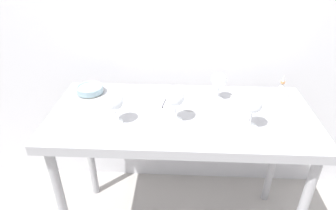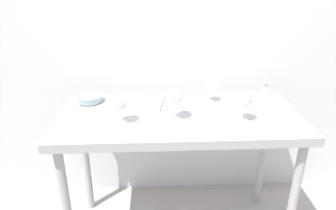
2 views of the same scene
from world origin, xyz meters
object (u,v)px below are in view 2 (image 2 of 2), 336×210
open_notebook (163,103)px  tasting_sheet_upper (111,112)px  wine_glass_near_center (174,97)px  decanter_funnel (265,92)px  wine_glass_near_right (244,100)px  wine_glass_near_left (119,103)px  wine_glass_far_right (210,85)px  tasting_sheet_lower (238,105)px  tasting_bowl (90,98)px

open_notebook → tasting_sheet_upper: bearing=-150.4°
wine_glass_near_center → open_notebook: (-0.06, 0.22, -0.13)m
tasting_sheet_upper → decanter_funnel: bearing=38.8°
wine_glass_near_right → tasting_sheet_upper: size_ratio=0.66×
wine_glass_near_left → wine_glass_far_right: 0.60m
wine_glass_near_right → decanter_funnel: (0.24, 0.33, -0.08)m
wine_glass_near_left → decanter_funnel: size_ratio=1.26×
wine_glass_near_center → tasting_sheet_lower: 0.46m
tasting_sheet_lower → wine_glass_near_center: bearing=-153.3°
wine_glass_far_right → decanter_funnel: (0.37, 0.05, -0.07)m
open_notebook → wine_glass_near_center: bearing=-66.2°
open_notebook → tasting_sheet_lower: 0.46m
wine_glass_far_right → decanter_funnel: wine_glass_far_right is taller
wine_glass_near_right → decanter_funnel: wine_glass_near_right is taller
wine_glass_near_right → open_notebook: 0.51m
wine_glass_far_right → wine_glass_near_left: bearing=-153.2°
wine_glass_near_left → wine_glass_far_right: size_ratio=1.06×
wine_glass_far_right → open_notebook: bearing=-176.5°
tasting_bowl → wine_glass_near_center: bearing=-28.0°
tasting_sheet_upper → tasting_bowl: 0.23m
wine_glass_near_right → decanter_funnel: size_ratio=1.28×
tasting_bowl → decanter_funnel: (1.12, 0.01, 0.02)m
wine_glass_far_right → tasting_sheet_upper: bearing=-167.7°
wine_glass_near_left → wine_glass_near_right: 0.66m
wine_glass_near_center → tasting_bowl: size_ratio=1.18×
wine_glass_near_center → tasting_bowl: (-0.51, 0.27, -0.11)m
tasting_sheet_upper → wine_glass_near_center: bearing=11.8°
wine_glass_near_center → decanter_funnel: bearing=25.4°
tasting_bowl → wine_glass_near_right: bearing=-19.4°
tasting_bowl → wine_glass_near_left: bearing=-54.3°
wine_glass_far_right → tasting_sheet_lower: 0.21m
tasting_sheet_upper → decanter_funnel: (0.97, 0.18, 0.04)m
wine_glass_near_center → open_notebook: 0.26m
wine_glass_near_center → decanter_funnel: wine_glass_near_center is taller
open_notebook → wine_glass_near_right: bearing=-21.7°
open_notebook → tasting_sheet_upper: (-0.31, -0.11, -0.00)m
wine_glass_near_right → tasting_sheet_upper: 0.76m
tasting_bowl → open_notebook: bearing=-6.7°
tasting_sheet_upper → open_notebook: bearing=48.5°
wine_glass_near_right → open_notebook: (-0.43, 0.26, -0.12)m
wine_glass_far_right → tasting_sheet_lower: (0.17, -0.06, -0.11)m
wine_glass_near_center → wine_glass_near_right: wine_glass_near_center is taller
wine_glass_near_right → wine_glass_near_left: bearing=179.4°
wine_glass_near_left → tasting_bowl: size_ratio=1.09×
tasting_sheet_lower → wine_glass_near_right: bearing=-95.8°
tasting_sheet_upper → decanter_funnel: decanter_funnel is taller
wine_glass_near_center → decanter_funnel: 0.68m
open_notebook → tasting_sheet_lower: size_ratio=1.84×
wine_glass_near_left → open_notebook: size_ratio=0.46×
wine_glass_near_right → tasting_sheet_upper: bearing=168.8°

